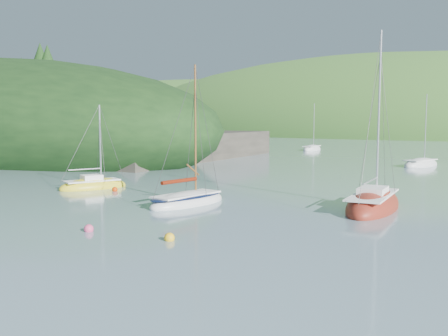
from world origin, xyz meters
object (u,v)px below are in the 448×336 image
Objects in this scene: daysailer_white at (188,201)px; sailboat_yellow at (93,186)px; sloop_red at (373,206)px; distant_sloop_c at (312,149)px; distant_sloop_a at (421,165)px.

daysailer_white reaches higher than sailboat_yellow.
distant_sloop_c is (-30.52, 49.27, -0.06)m from sloop_red.
sloop_red reaches higher than distant_sloop_c.
distant_sloop_c is (-24.25, 19.26, -0.00)m from distant_sloop_a.
sloop_red reaches higher than daysailer_white.
sloop_red is at bearing -66.82° from distant_sloop_a.
sloop_red is 30.66m from distant_sloop_a.
daysailer_white is at bearing 11.85° from sailboat_yellow.
sloop_red is at bearing 31.10° from daysailer_white.
distant_sloop_a is 30.97m from distant_sloop_c.
sailboat_yellow is 0.80× the size of distant_sloop_c.
daysailer_white is 10.67m from sailboat_yellow.
sloop_red reaches higher than distant_sloop_a.
sloop_red is 1.28× the size of distant_sloop_a.
distant_sloop_a is (3.56, 35.50, -0.05)m from daysailer_white.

